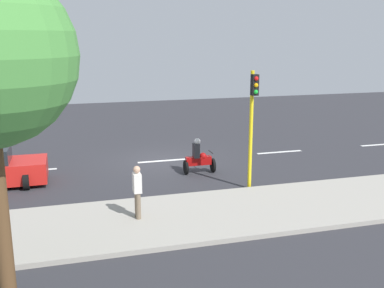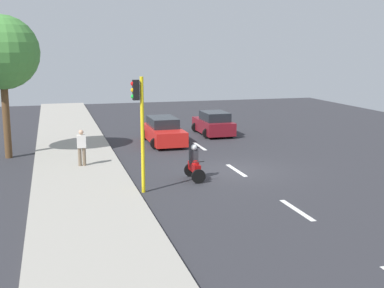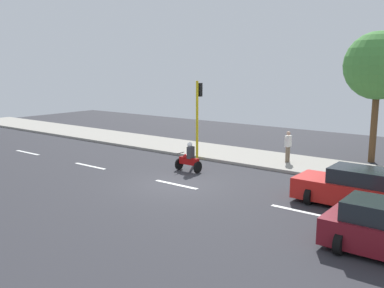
% 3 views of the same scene
% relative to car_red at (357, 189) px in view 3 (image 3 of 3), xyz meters
% --- Properties ---
extents(ground_plane, '(40.00, 60.00, 0.10)m').
position_rel_car_red_xyz_m(ground_plane, '(-1.78, 7.44, -0.76)').
color(ground_plane, '#2D2D33').
extents(sidewalk, '(4.00, 60.00, 0.15)m').
position_rel_car_red_xyz_m(sidewalk, '(5.22, 7.44, -0.64)').
color(sidewalk, '#9E998E').
rests_on(sidewalk, ground).
extents(lane_stripe_north, '(0.20, 2.40, 0.01)m').
position_rel_car_red_xyz_m(lane_stripe_north, '(-1.78, 1.44, -0.71)').
color(lane_stripe_north, white).
rests_on(lane_stripe_north, ground).
extents(lane_stripe_mid, '(0.20, 2.40, 0.01)m').
position_rel_car_red_xyz_m(lane_stripe_mid, '(-1.78, 7.44, -0.71)').
color(lane_stripe_mid, white).
rests_on(lane_stripe_mid, ground).
extents(lane_stripe_south, '(0.20, 2.40, 0.01)m').
position_rel_car_red_xyz_m(lane_stripe_south, '(-1.78, 13.44, -0.71)').
color(lane_stripe_south, white).
rests_on(lane_stripe_south, ground).
extents(lane_stripe_far_south, '(0.20, 2.40, 0.01)m').
position_rel_car_red_xyz_m(lane_stripe_far_south, '(-1.78, 19.44, -0.71)').
color(lane_stripe_far_south, white).
rests_on(lane_stripe_far_south, ground).
extents(car_red, '(2.21, 4.48, 1.52)m').
position_rel_car_red_xyz_m(car_red, '(0.00, 0.00, 0.00)').
color(car_red, red).
rests_on(car_red, ground).
extents(motorcycle, '(0.60, 1.30, 1.53)m').
position_rel_car_red_xyz_m(motorcycle, '(0.54, 8.50, -0.07)').
color(motorcycle, black).
rests_on(motorcycle, ground).
extents(pedestrian_near_signal, '(0.40, 0.24, 1.69)m').
position_rel_car_red_xyz_m(pedestrian_near_signal, '(5.03, 5.17, 0.35)').
color(pedestrian_near_signal, '#72604C').
rests_on(pedestrian_near_signal, sidewalk).
extents(traffic_light_corner, '(0.49, 0.24, 4.50)m').
position_rel_car_red_xyz_m(traffic_light_corner, '(3.07, 9.80, 2.22)').
color(traffic_light_corner, yellow).
rests_on(traffic_light_corner, ground).
extents(street_tree_north, '(3.69, 3.69, 7.18)m').
position_rel_car_red_xyz_m(street_tree_north, '(8.51, 1.71, 4.59)').
color(street_tree_north, brown).
rests_on(street_tree_north, ground).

